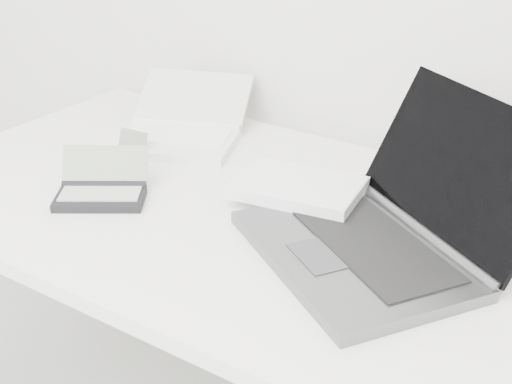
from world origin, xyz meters
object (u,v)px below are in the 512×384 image
Objects in this scene: laptop_large at (365,219)px; netbook_open_white at (180,129)px; palmtop_charcoal at (102,190)px; desk at (280,238)px.

laptop_large is 1.51× the size of netbook_open_white.
palmtop_charcoal is at bearing -132.14° from laptop_large.
desk is at bearing -145.18° from laptop_large.
desk is 0.37m from palmtop_charcoal.
laptop_large is 0.61m from netbook_open_white.
netbook_open_white is (-0.58, 0.19, -0.02)m from laptop_large.
palmtop_charcoal is at bearing -158.48° from desk.
netbook_open_white is 0.34m from palmtop_charcoal.
desk is 3.82× the size of netbook_open_white.
desk is 7.14× the size of palmtop_charcoal.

